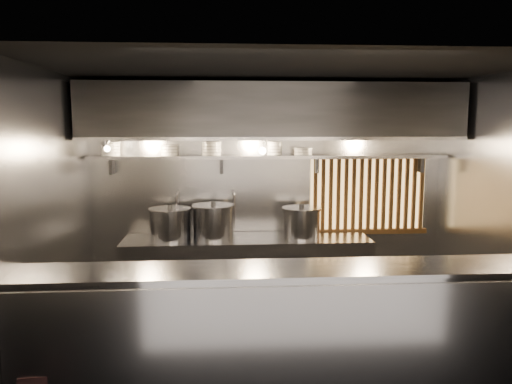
{
  "coord_description": "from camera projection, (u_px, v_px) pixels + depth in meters",
  "views": [
    {
      "loc": [
        -0.61,
        -4.84,
        2.28
      ],
      "look_at": [
        -0.23,
        0.55,
        1.55
      ],
      "focal_mm": 35.0,
      "sensor_mm": 36.0,
      "label": 1
    }
  ],
  "objects": [
    {
      "name": "bowl_stack_1",
      "position": [
        169.0,
        150.0,
        6.09
      ],
      "size": [
        0.22,
        0.22,
        0.13
      ],
      "color": "silver",
      "rests_on": "bowl_shelf"
    },
    {
      "name": "wall_back",
      "position": [
        268.0,
        193.0,
        6.43
      ],
      "size": [
        4.5,
        0.0,
        4.5
      ],
      "primitive_type": "plane",
      "rotation": [
        1.57,
        0.0,
        0.0
      ],
      "color": "gray",
      "rests_on": "floor"
    },
    {
      "name": "floor",
      "position": [
        282.0,
        347.0,
        5.13
      ],
      "size": [
        4.5,
        4.5,
        0.0
      ],
      "primitive_type": "plane",
      "color": "black",
      "rests_on": "ground"
    },
    {
      "name": "faucet_right",
      "position": [
        234.0,
        202.0,
        6.27
      ],
      "size": [
        0.04,
        0.3,
        0.5
      ],
      "color": "silver",
      "rests_on": "wall_back"
    },
    {
      "name": "stock_pot_mid",
      "position": [
        213.0,
        221.0,
        6.06
      ],
      "size": [
        0.6,
        0.6,
        0.45
      ],
      "rotation": [
        0.0,
        0.0,
        -0.2
      ],
      "color": "gray",
      "rests_on": "cooking_bench"
    },
    {
      "name": "pendant_bulb",
      "position": [
        263.0,
        151.0,
        6.05
      ],
      "size": [
        0.09,
        0.09,
        0.19
      ],
      "color": "#2D2D30",
      "rests_on": "exhaust_hood"
    },
    {
      "name": "bowl_stack_3",
      "position": [
        275.0,
        148.0,
        6.17
      ],
      "size": [
        0.2,
        0.2,
        0.17
      ],
      "color": "silver",
      "rests_on": "bowl_shelf"
    },
    {
      "name": "stock_pot_right",
      "position": [
        301.0,
        222.0,
        6.11
      ],
      "size": [
        0.54,
        0.54,
        0.41
      ],
      "rotation": [
        0.0,
        0.0,
        -0.14
      ],
      "color": "gray",
      "rests_on": "cooking_bench"
    },
    {
      "name": "exhaust_hood",
      "position": [
        272.0,
        112.0,
        5.89
      ],
      "size": [
        4.4,
        0.81,
        0.65
      ],
      "color": "#2D2D30",
      "rests_on": "ceiling"
    },
    {
      "name": "heat_lamp",
      "position": [
        105.0,
        143.0,
        5.56
      ],
      "size": [
        0.25,
        0.35,
        0.2
      ],
      "color": "gray",
      "rests_on": "exhaust_hood"
    },
    {
      "name": "bowl_stack_2",
      "position": [
        211.0,
        148.0,
        6.12
      ],
      "size": [
        0.25,
        0.25,
        0.17
      ],
      "color": "silver",
      "rests_on": "bowl_shelf"
    },
    {
      "name": "cooking_bench",
      "position": [
        247.0,
        273.0,
        6.17
      ],
      "size": [
        3.0,
        0.7,
        0.9
      ],
      "primitive_type": "cube",
      "color": "gray",
      "rests_on": "floor"
    },
    {
      "name": "bowl_shelf",
      "position": [
        270.0,
        157.0,
        6.18
      ],
      "size": [
        4.4,
        0.34,
        0.04
      ],
      "primitive_type": "cube",
      "color": "gray",
      "rests_on": "wall_back"
    },
    {
      "name": "ceiling",
      "position": [
        284.0,
        69.0,
        4.75
      ],
      "size": [
        4.5,
        4.5,
        0.0
      ],
      "primitive_type": "plane",
      "rotation": [
        3.14,
        0.0,
        0.0
      ],
      "color": "black",
      "rests_on": "wall_back"
    },
    {
      "name": "wood_screen",
      "position": [
        368.0,
        194.0,
        6.47
      ],
      "size": [
        1.56,
        0.09,
        1.04
      ],
      "color": "#FFCA72",
      "rests_on": "wall_back"
    },
    {
      "name": "wall_right",
      "position": [
        501.0,
        211.0,
        5.1
      ],
      "size": [
        0.0,
        3.0,
        3.0
      ],
      "primitive_type": "plane",
      "rotation": [
        1.57,
        0.0,
        -1.57
      ],
      "color": "gray",
      "rests_on": "floor"
    },
    {
      "name": "bowl_stack_0",
      "position": [
        111.0,
        149.0,
        6.03
      ],
      "size": [
        0.24,
        0.24,
        0.17
      ],
      "color": "silver",
      "rests_on": "bowl_shelf"
    },
    {
      "name": "wall_left",
      "position": [
        50.0,
        217.0,
        4.79
      ],
      "size": [
        0.0,
        3.0,
        3.0
      ],
      "primitive_type": "plane",
      "rotation": [
        1.57,
        0.0,
        1.57
      ],
      "color": "gray",
      "rests_on": "floor"
    },
    {
      "name": "stock_pot_left",
      "position": [
        170.0,
        224.0,
        6.0
      ],
      "size": [
        0.57,
        0.57,
        0.42
      ],
      "rotation": [
        0.0,
        0.0,
        -0.14
      ],
      "color": "gray",
      "rests_on": "cooking_bench"
    },
    {
      "name": "bowl_stack_4",
      "position": [
        303.0,
        151.0,
        6.2
      ],
      "size": [
        0.24,
        0.24,
        0.09
      ],
      "color": "silver",
      "rests_on": "bowl_shelf"
    },
    {
      "name": "faucet_left",
      "position": [
        178.0,
        203.0,
        6.23
      ],
      "size": [
        0.04,
        0.3,
        0.5
      ],
      "color": "silver",
      "rests_on": "wall_back"
    },
    {
      "name": "serving_counter",
      "position": [
        296.0,
        334.0,
        4.11
      ],
      "size": [
        4.5,
        0.56,
        1.13
      ],
      "color": "gray",
      "rests_on": "floor"
    }
  ]
}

